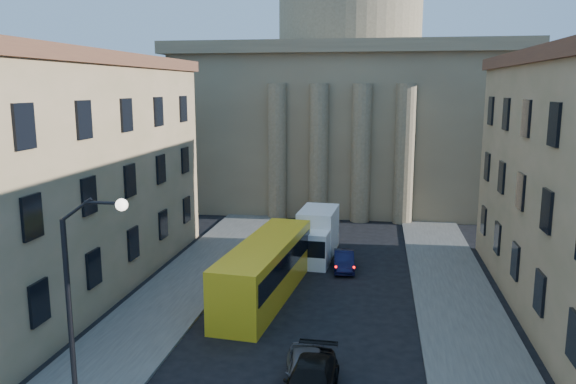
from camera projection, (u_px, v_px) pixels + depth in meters
name	position (u px, v px, depth m)	size (l,w,h in m)	color
sidewalk_left	(155.00, 315.00, 31.42)	(5.00, 60.00, 0.15)	#4F4D48
sidewalk_right	(469.00, 337.00, 28.74)	(5.00, 60.00, 0.15)	#4F4D48
church	(348.00, 94.00, 64.26)	(68.02, 28.76, 36.60)	#766348
building_left	(46.00, 172.00, 35.29)	(11.60, 26.60, 14.70)	tan
street_lamp	(81.00, 292.00, 20.52)	(2.62, 0.44, 8.83)	black
car_right_mid	(310.00, 382.00, 23.00)	(2.07, 5.10, 1.48)	black
car_right_far	(306.00, 372.00, 23.78)	(1.80, 4.48, 1.53)	#4C4B51
car_right_distant	(344.00, 261.00, 39.43)	(1.38, 3.95, 1.30)	black
city_bus	(266.00, 268.00, 34.04)	(3.99, 12.56, 3.48)	yellow
box_truck	(316.00, 236.00, 41.94)	(2.92, 6.65, 3.58)	white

